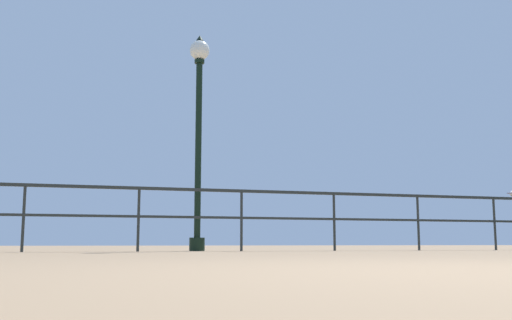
{
  "coord_description": "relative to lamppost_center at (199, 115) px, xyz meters",
  "views": [
    {
      "loc": [
        -1.95,
        -2.24,
        0.13
      ],
      "look_at": [
        0.93,
        6.71,
        1.45
      ],
      "focal_mm": 41.67,
      "sensor_mm": 36.0,
      "label": 1
    }
  ],
  "objects": [
    {
      "name": "pier_railing",
      "position": [
        -0.16,
        -0.3,
        -1.56
      ],
      "size": [
        25.3,
        0.05,
        1.01
      ],
      "color": "#262A27",
      "rests_on": "ground_plane"
    },
    {
      "name": "lamppost_center",
      "position": [
        0.0,
        0.0,
        0.0
      ],
      "size": [
        0.35,
        0.35,
        3.72
      ],
      "color": "black",
      "rests_on": "ground_plane"
    }
  ]
}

